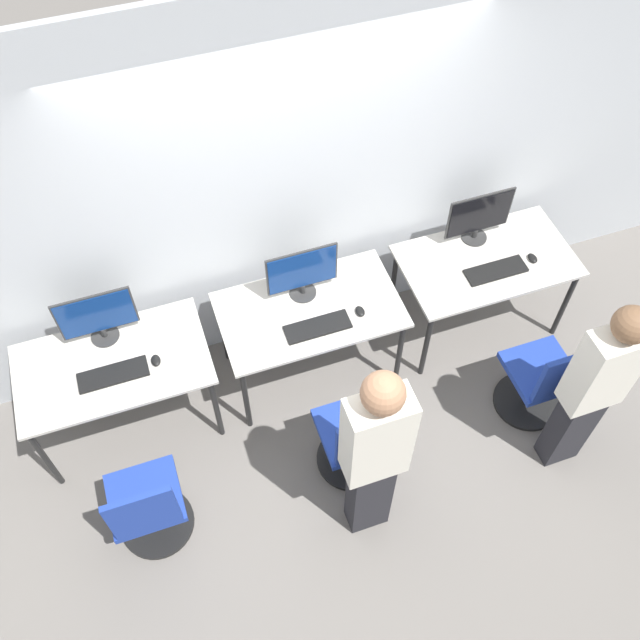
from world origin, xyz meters
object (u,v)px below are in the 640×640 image
object	(u,v)px
keyboard_left	(113,374)
mouse_left	(156,360)
monitor_right	(479,216)
keyboard_right	(496,271)
person_center	(375,454)
office_chair_center	(356,441)
keyboard_center	(318,327)
office_chair_right	(542,382)
mouse_right	(533,258)
monitor_left	(97,317)
mouse_center	(360,311)
person_right	(594,386)
office_chair_left	(149,510)
monitor_center	(302,272)

from	to	relation	value
keyboard_left	mouse_left	xyz separation A→B (m)	(0.28, 0.01, 0.01)
monitor_right	keyboard_right	size ratio (longest dim) A/B	1.11
person_center	keyboard_left	bearing A→B (deg)	139.30
office_chair_center	person_center	bearing A→B (deg)	-97.98
keyboard_left	keyboard_center	size ratio (longest dim) A/B	1.00
keyboard_center	office_chair_right	world-z (taller)	office_chair_right
office_chair_center	mouse_right	bearing A→B (deg)	24.97
monitor_right	keyboard_right	world-z (taller)	monitor_right
monitor_left	monitor_right	world-z (taller)	same
keyboard_center	mouse_center	xyz separation A→B (m)	(0.31, 0.02, 0.01)
office_chair_center	person_right	size ratio (longest dim) A/B	0.55
mouse_left	person_right	bearing A→B (deg)	-24.79
office_chair_left	keyboard_center	xyz separation A→B (m)	(1.35, 0.71, 0.39)
office_chair_left	keyboard_right	world-z (taller)	office_chair_left
keyboard_right	mouse_right	xyz separation A→B (m)	(0.30, 0.01, 0.01)
monitor_left	mouse_right	world-z (taller)	monitor_left
monitor_right	office_chair_right	xyz separation A→B (m)	(0.06, -1.08, -0.60)
monitor_left	monitor_center	size ratio (longest dim) A/B	1.00
mouse_center	person_center	distance (m)	1.15
office_chair_left	person_right	size ratio (longest dim) A/B	0.55
keyboard_left	keyboard_right	xyz separation A→B (m)	(2.69, -0.03, 0.00)
mouse_left	monitor_center	world-z (taller)	monitor_center
office_chair_left	office_chair_center	world-z (taller)	same
monitor_left	office_chair_left	distance (m)	1.25
monitor_right	mouse_right	world-z (taller)	monitor_right
person_center	keyboard_center	bearing A→B (deg)	88.49
monitor_left	monitor_right	bearing A→B (deg)	-0.05
keyboard_left	person_center	distance (m)	1.75
office_chair_left	monitor_center	xyz separation A→B (m)	(1.35, 1.02, 0.60)
keyboard_left	office_chair_right	world-z (taller)	office_chair_right
office_chair_left	office_chair_center	distance (m)	1.37
mouse_left	person_center	size ratio (longest dim) A/B	0.05
mouse_left	person_center	xyz separation A→B (m)	(1.04, -1.15, 0.19)
mouse_center	person_right	world-z (taller)	person_right
office_chair_center	person_right	distance (m)	1.52
mouse_center	mouse_left	bearing A→B (deg)	177.41
mouse_left	office_chair_left	size ratio (longest dim) A/B	0.10
mouse_center	mouse_right	xyz separation A→B (m)	(1.33, 0.04, 0.00)
monitor_left	mouse_right	bearing A→B (deg)	-6.36
office_chair_center	office_chair_right	bearing A→B (deg)	0.08
mouse_left	person_right	world-z (taller)	person_right
monitor_left	mouse_right	size ratio (longest dim) A/B	5.48
person_right	monitor_left	bearing A→B (deg)	152.19
monitor_right	office_chair_right	size ratio (longest dim) A/B	0.54
person_center	monitor_right	bearing A→B (deg)	46.58
office_chair_left	person_right	distance (m)	2.82
mouse_right	person_right	world-z (taller)	person_right
mouse_center	keyboard_right	world-z (taller)	mouse_center
keyboard_right	office_chair_left	bearing A→B (deg)	-164.30
keyboard_left	person_right	distance (m)	2.98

